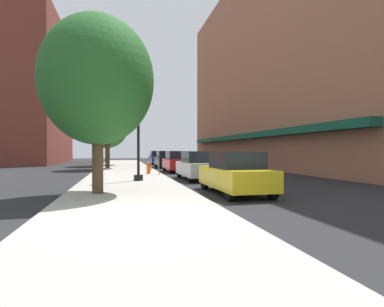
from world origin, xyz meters
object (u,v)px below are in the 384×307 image
object	(u,v)px
lamppost	(138,122)
car_silver	(198,166)
parking_meter_far	(159,162)
car_yellow	(235,173)
tree_far	(107,111)
parking_meter_near	(151,160)
tree_near	(97,81)
fire_hydrant	(149,168)
car_black	(166,159)
car_red	(177,162)
car_blue	(157,158)
tree_mid	(108,124)

from	to	relation	value
lamppost	car_silver	xyz separation A→B (m)	(3.45, 0.96, -2.39)
parking_meter_far	car_yellow	bearing A→B (deg)	-77.10
lamppost	tree_far	xyz separation A→B (m)	(-2.05, 12.32, 2.09)
parking_meter_near	parking_meter_far	size ratio (longest dim) A/B	1.00
lamppost	tree_near	distance (m)	5.00
lamppost	fire_hydrant	xyz separation A→B (m)	(0.95, 4.74, -2.68)
car_silver	car_black	bearing A→B (deg)	88.73
car_red	car_black	bearing A→B (deg)	90.27
fire_hydrant	car_black	distance (m)	9.64
parking_meter_far	tree_far	bearing A→B (deg)	111.89
tree_far	car_yellow	world-z (taller)	tree_far
tree_near	car_red	world-z (taller)	tree_near
car_silver	car_blue	xyz separation A→B (m)	(0.00, 20.18, 0.00)
tree_mid	car_blue	world-z (taller)	tree_mid
lamppost	car_red	size ratio (longest dim) A/B	1.37
car_silver	tree_near	bearing A→B (deg)	-134.51
tree_mid	car_silver	bearing A→B (deg)	-72.07
car_silver	lamppost	bearing A→B (deg)	-165.79
fire_hydrant	car_silver	xyz separation A→B (m)	(2.50, -3.79, 0.29)
tree_near	tree_mid	bearing A→B (deg)	91.37
parking_meter_far	car_red	xyz separation A→B (m)	(1.95, 4.18, -0.14)
tree_mid	car_blue	xyz separation A→B (m)	(5.75, 2.43, -3.78)
car_silver	parking_meter_far	bearing A→B (deg)	126.57
car_silver	car_red	world-z (taller)	same
fire_hydrant	car_yellow	bearing A→B (deg)	-75.65
parking_meter_near	car_yellow	distance (m)	13.54
tree_mid	tree_near	bearing A→B (deg)	-88.63
tree_mid	car_black	bearing A→B (deg)	-39.07
parking_meter_far	car_red	size ratio (longest dim) A/B	0.30
car_black	car_red	bearing A→B (deg)	-88.74
tree_far	car_red	bearing A→B (deg)	-40.34
parking_meter_far	parking_meter_near	bearing A→B (deg)	90.00
car_silver	tree_mid	bearing A→B (deg)	106.66
lamppost	tree_near	size ratio (longest dim) A/B	0.90
parking_meter_far	car_black	world-z (taller)	car_black
tree_mid	car_silver	distance (m)	19.04
tree_mid	car_red	bearing A→B (deg)	-62.56
parking_meter_far	car_black	xyz separation A→B (m)	(1.95, 10.58, -0.14)
parking_meter_far	lamppost	bearing A→B (deg)	-113.46
fire_hydrant	tree_mid	distance (m)	14.91
parking_meter_near	car_red	bearing A→B (deg)	-19.93
tree_mid	car_silver	world-z (taller)	tree_mid
parking_meter_far	tree_near	world-z (taller)	tree_near
tree_far	car_silver	size ratio (longest dim) A/B	1.79
fire_hydrant	tree_near	xyz separation A→B (m)	(-2.69, -9.31, 3.75)
tree_mid	car_red	xyz separation A→B (m)	(5.75, -11.07, -3.78)
lamppost	tree_mid	distance (m)	18.91
parking_meter_near	tree_far	bearing A→B (deg)	131.86
car_yellow	tree_mid	bearing A→B (deg)	104.96
car_blue	car_red	bearing A→B (deg)	-87.87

